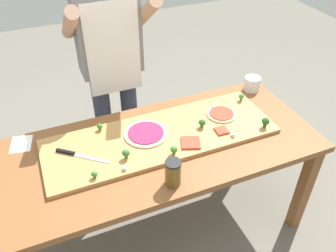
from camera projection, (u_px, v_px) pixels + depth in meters
The scene contains 22 objects.
ground_plane at pixel (157, 226), 2.44m from camera, with size 8.00×8.00×0.00m, color #6B665B.
prep_table at pixel (155, 158), 2.04m from camera, with size 1.90×0.80×0.74m.
cutting_board at pixel (161, 136), 2.03m from camera, with size 1.35×0.45×0.02m, color #B27F47.
chefs_knife at pixel (75, 154), 1.88m from camera, with size 0.26×0.21×0.02m.
pizza_whole_tomato_red at pixel (221, 114), 2.17m from camera, with size 0.18×0.18×0.02m.
pizza_whole_beet_magenta at pixel (146, 133), 2.02m from camera, with size 0.25×0.25×0.02m.
pizza_slice_near_right at pixel (191, 143), 1.96m from camera, with size 0.11×0.11×0.01m, color #BC3D28.
pizza_slice_far_left at pixel (222, 131), 2.04m from camera, with size 0.07×0.07×0.01m, color #BC3D28.
broccoli_floret_back_mid at pixel (241, 97), 2.28m from camera, with size 0.03×0.03×0.05m.
broccoli_floret_back_right at pixel (202, 123), 2.06m from camera, with size 0.04×0.04×0.06m.
broccoli_floret_front_left at pixel (126, 153), 1.84m from camera, with size 0.04×0.04×0.06m.
broccoli_floret_center_left at pixel (174, 150), 1.87m from camera, with size 0.04×0.04×0.06m.
broccoli_floret_back_left at pixel (266, 122), 2.06m from camera, with size 0.04×0.04×0.07m.
broccoli_floret_center_right at pixel (94, 174), 1.74m from camera, with size 0.03×0.03×0.04m.
broccoli_floret_front_mid at pixel (100, 127), 2.04m from camera, with size 0.03×0.03×0.05m.
cheese_crumble_a at pixel (125, 168), 1.79m from camera, with size 0.02×0.02×0.02m, color white.
cheese_crumble_b at pixel (124, 151), 1.90m from camera, with size 0.02×0.02×0.02m, color white.
cheese_crumble_c at pixel (233, 135), 2.01m from camera, with size 0.02×0.02×0.02m, color silver.
flour_cup at pixel (252, 84), 2.43m from camera, with size 0.11×0.11×0.10m.
sauce_jar at pixel (173, 173), 1.71m from camera, with size 0.08×0.08×0.15m.
recipe_note at pixel (21, 144), 2.00m from camera, with size 0.11×0.15×0.00m, color white.
cook_center at pixel (111, 57), 2.30m from camera, with size 0.54×0.39×1.67m.
Camera 1 is at (-0.51, -1.41, 2.05)m, focal length 37.39 mm.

